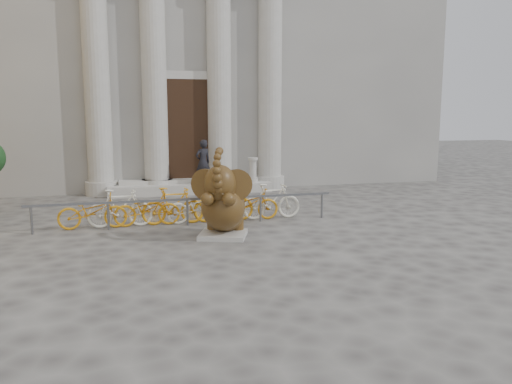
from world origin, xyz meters
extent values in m
plane|color=#474442|center=(0.00, 0.00, 0.00)|extent=(80.00, 80.00, 0.00)
cube|color=gray|center=(0.00, 15.00, 6.00)|extent=(22.00, 10.00, 12.00)
cube|color=black|center=(0.00, 9.92, 2.30)|extent=(2.40, 0.16, 4.00)
cylinder|color=#A8A59E|center=(-3.20, 9.80, 4.00)|extent=(0.90, 0.90, 8.00)
cylinder|color=#A8A59E|center=(-1.20, 9.80, 4.00)|extent=(0.90, 0.90, 8.00)
cylinder|color=#A8A59E|center=(1.20, 9.80, 4.00)|extent=(0.90, 0.90, 8.00)
cylinder|color=#A8A59E|center=(3.20, 9.80, 4.00)|extent=(0.90, 0.90, 8.00)
cube|color=#A8A59E|center=(0.00, 9.40, 0.18)|extent=(6.00, 1.20, 0.36)
cube|color=#A8A59E|center=(-0.18, 2.37, 0.05)|extent=(1.35, 1.29, 0.11)
ellipsoid|color=black|center=(-0.10, 2.59, 0.43)|extent=(1.15, 1.12, 0.69)
ellipsoid|color=black|center=(-0.17, 2.39, 0.73)|extent=(1.42, 1.57, 1.12)
cylinder|color=black|center=(-0.32, 2.83, 0.25)|extent=(0.42, 0.42, 0.28)
cylinder|color=black|center=(0.22, 2.63, 0.25)|extent=(0.42, 0.42, 0.28)
cylinder|color=black|center=(-0.54, 2.07, 0.95)|extent=(0.47, 0.69, 0.43)
cylinder|color=black|center=(-0.10, 1.90, 0.95)|extent=(0.47, 0.69, 0.43)
ellipsoid|color=black|center=(-0.31, 2.03, 1.34)|extent=(0.93, 0.90, 0.86)
cylinder|color=black|center=(-0.61, 2.28, 1.30)|extent=(0.61, 0.50, 0.73)
cylinder|color=black|center=(0.08, 2.02, 1.30)|extent=(0.74, 0.08, 0.73)
cone|color=beige|center=(-0.50, 1.87, 1.17)|extent=(0.10, 0.25, 0.12)
cone|color=beige|center=(-0.26, 1.78, 1.17)|extent=(0.20, 0.25, 0.12)
cube|color=slate|center=(-0.84, 3.85, 0.70)|extent=(8.00, 0.06, 0.06)
cylinder|color=slate|center=(-4.64, 3.85, 0.35)|extent=(0.06, 0.06, 0.70)
cylinder|color=slate|center=(-2.84, 3.85, 0.35)|extent=(0.06, 0.06, 0.70)
cylinder|color=slate|center=(-0.84, 3.85, 0.35)|extent=(0.06, 0.06, 0.70)
cylinder|color=slate|center=(1.16, 3.85, 0.35)|extent=(0.06, 0.06, 0.70)
cylinder|color=slate|center=(2.96, 3.85, 0.35)|extent=(0.06, 0.06, 0.70)
imported|color=orange|center=(-3.23, 4.10, 0.50)|extent=(1.70, 0.50, 1.00)
imported|color=white|center=(-2.54, 4.10, 0.50)|extent=(1.66, 0.47, 1.00)
imported|color=orange|center=(-1.86, 4.10, 0.50)|extent=(1.70, 0.50, 1.00)
imported|color=orange|center=(-1.18, 4.10, 0.50)|extent=(1.66, 0.47, 1.00)
imported|color=white|center=(-0.49, 4.10, 0.50)|extent=(1.70, 0.50, 1.00)
imported|color=orange|center=(0.19, 4.10, 0.50)|extent=(1.66, 0.47, 1.00)
imported|color=orange|center=(0.87, 4.10, 0.50)|extent=(1.70, 0.50, 1.00)
imported|color=white|center=(1.56, 4.10, 0.50)|extent=(1.66, 0.47, 1.00)
imported|color=black|center=(0.42, 9.05, 1.18)|extent=(0.70, 0.58, 1.63)
cylinder|color=#A8A59E|center=(2.33, 9.10, 0.42)|extent=(0.38, 0.38, 0.11)
cylinder|color=#A8A59E|center=(2.33, 9.10, 0.79)|extent=(0.27, 0.27, 0.86)
cylinder|color=#A8A59E|center=(2.33, 9.10, 1.25)|extent=(0.38, 0.38, 0.10)
camera|label=1|loc=(-2.44, -9.05, 2.89)|focal=35.00mm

